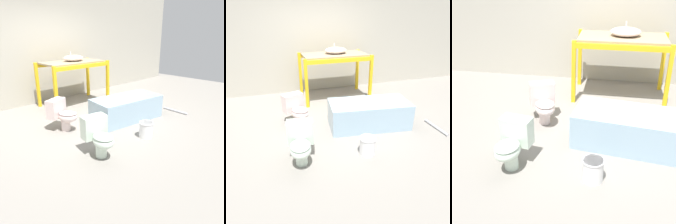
{
  "view_description": "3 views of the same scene",
  "coord_description": "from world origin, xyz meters",
  "views": [
    {
      "loc": [
        -2.87,
        -3.54,
        1.8
      ],
      "look_at": [
        -0.29,
        -0.88,
        0.46
      ],
      "focal_mm": 35.0,
      "sensor_mm": 36.0,
      "label": 1
    },
    {
      "loc": [
        -1.22,
        -3.98,
        2.07
      ],
      "look_at": [
        -0.21,
        -0.83,
        0.54
      ],
      "focal_mm": 35.0,
      "sensor_mm": 36.0,
      "label": 2
    },
    {
      "loc": [
        0.28,
        -4.34,
        2.43
      ],
      "look_at": [
        -0.32,
        -0.91,
        0.65
      ],
      "focal_mm": 50.0,
      "sensor_mm": 36.0,
      "label": 3
    }
  ],
  "objects": [
    {
      "name": "ground_plane",
      "position": [
        0.0,
        0.0,
        0.0
      ],
      "size": [
        12.0,
        12.0,
        0.0
      ],
      "primitive_type": "plane",
      "color": "gray"
    },
    {
      "name": "bathtub_main",
      "position": [
        0.53,
        -0.5,
        0.29
      ],
      "size": [
        1.61,
        0.92,
        0.5
      ],
      "rotation": [
        0.0,
        0.0,
        -0.14
      ],
      "color": "#99B7CC",
      "rests_on": "ground_plane"
    },
    {
      "name": "toilet_near",
      "position": [
        -0.8,
        -0.03,
        0.34
      ],
      "size": [
        0.53,
        0.65,
        0.61
      ],
      "rotation": [
        0.0,
        0.0,
        0.39
      ],
      "color": "silver",
      "rests_on": "ground_plane"
    },
    {
      "name": "sink_basin",
      "position": [
        0.4,
        1.24,
        1.2
      ],
      "size": [
        0.54,
        0.44,
        0.24
      ],
      "color": "silver",
      "rests_on": "shelving_rack"
    },
    {
      "name": "bucket_white",
      "position": [
        0.11,
        -1.37,
        0.15
      ],
      "size": [
        0.26,
        0.26,
        0.29
      ],
      "color": "white",
      "rests_on": "ground_plane"
    },
    {
      "name": "warehouse_wall_rear",
      "position": [
        0.0,
        2.03,
        1.6
      ],
      "size": [
        10.8,
        0.08,
        3.2
      ],
      "color": "#B2AD9E",
      "rests_on": "ground_plane"
    },
    {
      "name": "loose_pipe",
      "position": [
        1.73,
        -1.02,
        0.03
      ],
      "size": [
        0.06,
        0.64,
        0.05
      ],
      "color": "#B7B7BC",
      "rests_on": "ground_plane"
    },
    {
      "name": "shelving_rack",
      "position": [
        0.36,
        1.21,
        0.95
      ],
      "size": [
        1.67,
        0.94,
        1.13
      ],
      "color": "yellow",
      "rests_on": "ground_plane"
    },
    {
      "name": "toilet_far",
      "position": [
        -0.91,
        -1.24,
        0.34
      ],
      "size": [
        0.43,
        0.61,
        0.61
      ],
      "rotation": [
        0.0,
        0.0,
        -0.17
      ],
      "color": "silver",
      "rests_on": "ground_plane"
    }
  ]
}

